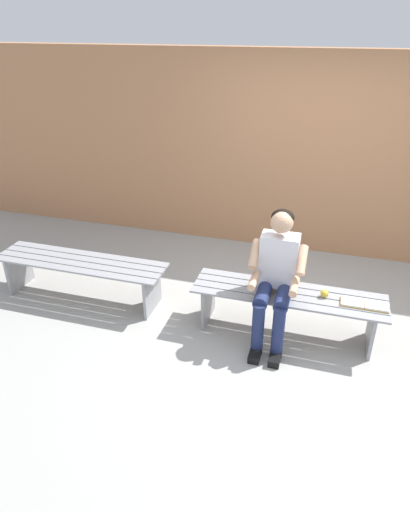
{
  "coord_description": "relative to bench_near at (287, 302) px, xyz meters",
  "views": [
    {
      "loc": [
        -0.25,
        3.58,
        2.72
      ],
      "look_at": [
        0.77,
        0.15,
        0.81
      ],
      "focal_mm": 31.23,
      "sensor_mm": 36.0,
      "label": 1
    }
  ],
  "objects": [
    {
      "name": "bench_near",
      "position": [
        0.0,
        0.0,
        0.0
      ],
      "size": [
        1.79,
        0.46,
        0.46
      ],
      "rotation": [
        0.0,
        0.0,
        -0.0
      ],
      "color": "gray",
      "rests_on": "ground"
    },
    {
      "name": "bench_far",
      "position": [
        2.19,
        -0.0,
        0.0
      ],
      "size": [
        1.86,
        0.46,
        0.46
      ],
      "rotation": [
        0.0,
        0.0,
        -0.0
      ],
      "color": "gray",
      "rests_on": "ground"
    },
    {
      "name": "apple",
      "position": [
        -0.32,
        -0.02,
        0.14
      ],
      "size": [
        0.07,
        0.07,
        0.07
      ],
      "primitive_type": "sphere",
      "color": "gold",
      "rests_on": "bench_near"
    },
    {
      "name": "brick_wall",
      "position": [
        0.5,
        -1.98,
        0.87
      ],
      "size": [
        9.5,
        0.24,
        2.44
      ],
      "primitive_type": "cube",
      "color": "#B27A51",
      "rests_on": "ground"
    },
    {
      "name": "ground_plane",
      "position": [
        1.1,
        1.0,
        -0.37
      ],
      "size": [
        10.0,
        7.0,
        0.04
      ],
      "primitive_type": "cube",
      "color": "#9E9E99"
    },
    {
      "name": "book_open",
      "position": [
        -0.68,
        0.01,
        0.12
      ],
      "size": [
        0.41,
        0.16,
        0.02
      ],
      "rotation": [
        0.0,
        0.0,
        -0.0
      ],
      "color": "white",
      "rests_on": "bench_near"
    },
    {
      "name": "person_seated",
      "position": [
        0.12,
        0.1,
        0.34
      ],
      "size": [
        0.5,
        0.69,
        1.26
      ],
      "color": "silver",
      "rests_on": "ground"
    }
  ]
}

